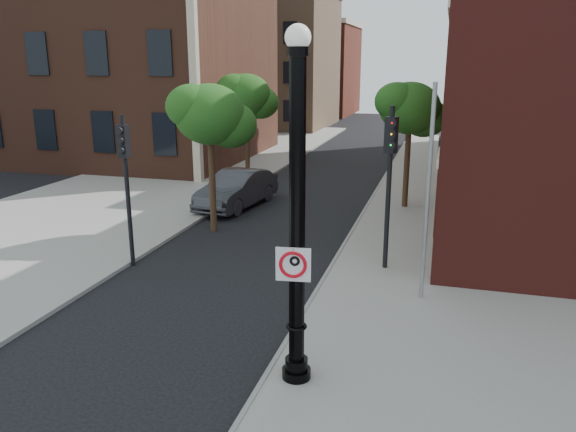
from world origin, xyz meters
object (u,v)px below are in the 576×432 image
(lamppost, at_px, (297,232))
(traffic_signal_right, at_px, (390,162))
(no_parking_sign, at_px, (293,264))
(traffic_signal_left, at_px, (125,166))
(parked_car, at_px, (237,189))

(lamppost, relative_size, traffic_signal_right, 1.37)
(no_parking_sign, relative_size, traffic_signal_left, 0.14)
(traffic_signal_left, bearing_deg, parked_car, 88.69)
(parked_car, bearing_deg, traffic_signal_right, -32.30)
(traffic_signal_left, height_order, traffic_signal_right, traffic_signal_right)
(traffic_signal_left, bearing_deg, no_parking_sign, -35.41)
(traffic_signal_left, relative_size, traffic_signal_right, 0.94)
(no_parking_sign, distance_m, traffic_signal_left, 8.37)
(no_parking_sign, height_order, traffic_signal_left, traffic_signal_left)
(no_parking_sign, xyz_separation_m, traffic_signal_right, (1.01, 6.79, 0.78))
(no_parking_sign, xyz_separation_m, parked_car, (-6.04, 12.83, -1.74))
(parked_car, bearing_deg, no_parking_sign, -56.47)
(lamppost, xyz_separation_m, traffic_signal_right, (0.99, 6.62, 0.21))
(parked_car, relative_size, traffic_signal_right, 0.98)
(no_parking_sign, distance_m, traffic_signal_right, 6.91)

